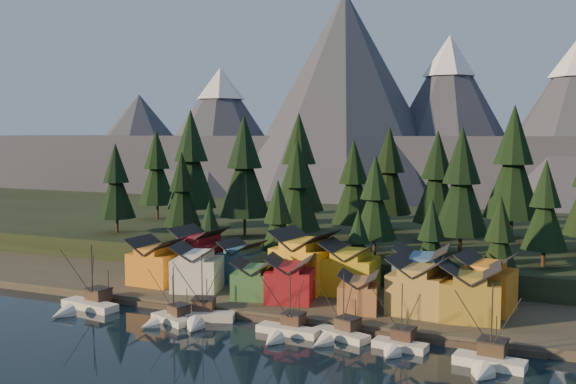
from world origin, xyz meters
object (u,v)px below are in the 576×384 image
at_px(boat_3, 285,323).
at_px(house_front_1, 197,266).
at_px(boat_6, 488,351).
at_px(boat_2, 200,309).
at_px(boat_0, 84,297).
at_px(boat_1, 167,311).
at_px(boat_5, 398,336).
at_px(house_front_0, 156,260).
at_px(boat_4, 337,326).
at_px(house_back_1, 242,261).
at_px(house_back_0, 199,251).

xyz_separation_m(boat_3, house_front_1, (-24.20, 14.23, 4.11)).
bearing_deg(boat_6, house_front_1, 169.83).
bearing_deg(boat_2, boat_6, -22.66).
xyz_separation_m(boat_3, boat_6, (30.00, -2.08, 0.48)).
bearing_deg(boat_0, boat_6, 7.66).
xyz_separation_m(boat_1, boat_2, (4.46, 2.88, 0.17)).
bearing_deg(boat_2, boat_5, -20.11).
relative_size(boat_5, house_front_0, 1.14).
relative_size(boat_2, boat_5, 1.15).
relative_size(boat_2, house_front_0, 1.31).
bearing_deg(boat_4, house_back_1, 160.45).
bearing_deg(house_back_1, boat_6, -18.63).
bearing_deg(house_front_1, boat_0, -146.64).
bearing_deg(boat_4, house_back_0, 168.20).
xyz_separation_m(boat_5, house_back_1, (-37.11, 23.31, 3.67)).
relative_size(boat_4, house_front_0, 1.18).
bearing_deg(boat_0, boat_1, 6.23).
height_order(boat_1, boat_4, boat_4).
distance_m(boat_1, boat_5, 37.73).
bearing_deg(boat_2, house_back_0, 102.71).
bearing_deg(boat_3, boat_5, 4.47).
relative_size(boat_3, house_front_1, 1.09).
height_order(boat_2, boat_5, boat_2).
xyz_separation_m(boat_4, house_back_1, (-27.57, 22.20, 3.72)).
bearing_deg(boat_6, boat_5, 175.88).
bearing_deg(house_back_0, boat_5, -22.17).
xyz_separation_m(boat_2, boat_3, (15.75, -1.15, -0.22)).
bearing_deg(house_back_1, boat_3, -41.50).
bearing_deg(boat_1, house_back_1, 110.64).
relative_size(boat_3, house_back_0, 1.09).
height_order(boat_5, house_back_1, house_back_1).
bearing_deg(house_front_0, boat_0, -100.15).
xyz_separation_m(boat_3, boat_4, (7.93, 1.40, 0.10)).
relative_size(boat_6, house_front_0, 1.33).
relative_size(boat_5, house_back_0, 1.03).
height_order(boat_3, house_front_1, house_front_1).
xyz_separation_m(boat_3, boat_5, (17.46, 0.29, 0.14)).
bearing_deg(house_front_1, boat_4, -36.39).
distance_m(house_back_0, house_back_1, 10.13).
bearing_deg(boat_5, house_front_0, 170.44).
height_order(boat_0, house_back_0, house_back_0).
xyz_separation_m(house_front_1, house_back_0, (-5.51, 9.86, 0.77)).
relative_size(house_front_1, house_back_1, 1.22).
height_order(house_front_0, house_front_1, house_front_0).
bearing_deg(house_back_0, house_front_1, -56.20).
xyz_separation_m(boat_1, boat_3, (20.21, 1.73, -0.05)).
distance_m(boat_6, house_back_1, 55.99).
xyz_separation_m(boat_1, house_back_0, (-9.49, 25.81, 4.83)).
xyz_separation_m(house_front_0, house_front_1, (10.17, -1.43, -0.13)).
distance_m(boat_5, house_front_0, 54.21).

